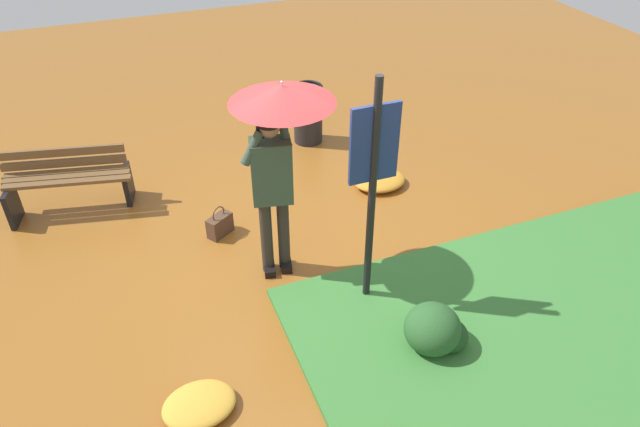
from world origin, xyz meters
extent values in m
plane|color=brown|center=(0.00, 0.00, 0.00)|extent=(18.00, 18.00, 0.00)
cube|color=#387533|center=(2.00, -2.50, 0.03)|extent=(4.80, 4.00, 0.05)
cylinder|color=#2D2823|center=(-0.27, -0.16, 0.43)|extent=(0.12, 0.12, 0.86)
cylinder|color=#2D2823|center=(-0.09, -0.16, 0.43)|extent=(0.12, 0.12, 0.86)
cube|color=black|center=(-0.27, -0.20, 0.04)|extent=(0.16, 0.24, 0.08)
cube|color=black|center=(-0.09, -0.20, 0.04)|extent=(0.16, 0.24, 0.08)
cube|color=#334738|center=(-0.18, -0.16, 1.18)|extent=(0.42, 0.32, 0.64)
sphere|color=#8C664C|center=(-0.18, -0.16, 1.64)|extent=(0.20, 0.20, 0.20)
ellipsoid|color=black|center=(-0.18, -0.16, 1.67)|extent=(0.20, 0.20, 0.15)
cylinder|color=#334738|center=(-0.40, -0.19, 1.39)|extent=(0.18, 0.13, 0.18)
cylinder|color=#334738|center=(-0.36, -0.20, 1.48)|extent=(0.24, 0.11, 0.33)
cube|color=black|center=(-0.27, -0.18, 1.62)|extent=(0.07, 0.03, 0.14)
cylinder|color=#334738|center=(-0.02, -0.16, 1.42)|extent=(0.11, 0.10, 0.09)
cylinder|color=#334738|center=(-0.03, -0.15, 1.51)|extent=(0.10, 0.09, 0.23)
cylinder|color=#A5A5AD|center=(-0.04, -0.14, 1.83)|extent=(0.02, 0.02, 0.41)
cone|color=#B22D2D|center=(-0.04, -0.14, 1.92)|extent=(0.96, 0.96, 0.16)
sphere|color=#A5A5AD|center=(-0.04, -0.14, 2.03)|extent=(0.02, 0.02, 0.02)
cylinder|color=black|center=(0.50, -0.89, 1.15)|extent=(0.07, 0.07, 2.30)
cube|color=navy|center=(0.50, -0.88, 1.70)|extent=(0.44, 0.04, 0.70)
cube|color=red|center=(0.50, -0.86, 1.70)|extent=(0.38, 0.01, 0.64)
cube|color=#4C3323|center=(-0.60, 0.61, 0.12)|extent=(0.33, 0.28, 0.24)
torus|color=#4C3323|center=(-0.60, 0.61, 0.28)|extent=(0.16, 0.11, 0.18)
cube|color=black|center=(-2.73, 1.69, 0.22)|extent=(0.14, 0.36, 0.44)
cube|color=black|center=(-1.45, 1.69, 0.22)|extent=(0.14, 0.36, 0.44)
cube|color=brown|center=(-2.09, 1.57, 0.46)|extent=(1.39, 0.40, 0.04)
cube|color=brown|center=(-2.09, 1.69, 0.46)|extent=(1.39, 0.40, 0.04)
cube|color=brown|center=(-2.09, 1.81, 0.46)|extent=(1.39, 0.40, 0.04)
cube|color=brown|center=(-2.09, 1.86, 0.56)|extent=(1.38, 0.34, 0.10)
cube|color=brown|center=(-2.09, 1.86, 0.70)|extent=(1.38, 0.34, 0.10)
cylinder|color=black|center=(1.08, 2.30, 0.40)|extent=(0.40, 0.40, 0.80)
torus|color=black|center=(1.08, 2.30, 0.82)|extent=(0.42, 0.42, 0.04)
ellipsoid|color=#285628|center=(0.77, -1.69, 0.23)|extent=(0.50, 0.50, 0.45)
ellipsoid|color=#1E421E|center=(0.92, -1.77, 0.15)|extent=(0.30, 0.30, 0.30)
ellipsoid|color=gold|center=(-1.29, -1.60, 0.07)|extent=(0.59, 0.48, 0.13)
ellipsoid|color=#C68428|center=(1.51, 0.87, 0.07)|extent=(0.67, 0.53, 0.15)
camera|label=1|loc=(-1.44, -4.64, 4.04)|focal=32.81mm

